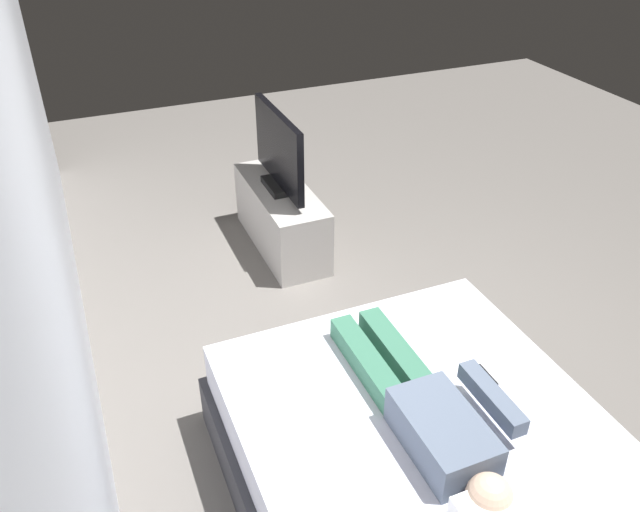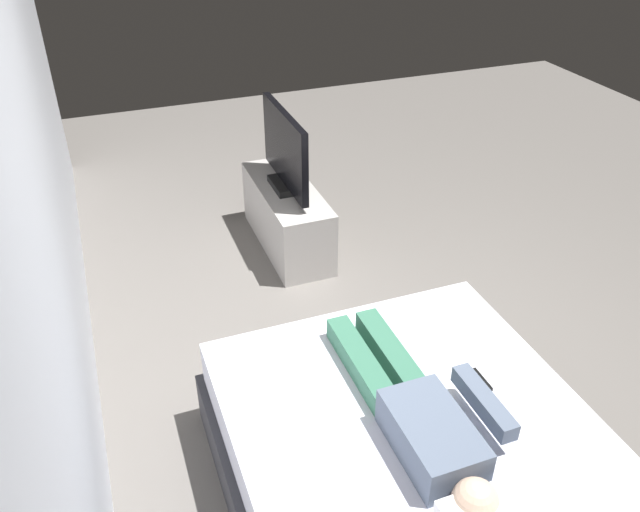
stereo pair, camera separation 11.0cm
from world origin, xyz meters
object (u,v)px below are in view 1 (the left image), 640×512
object	(u,v)px
person	(429,412)
tv	(279,153)
tv_stand	(281,217)
remote	(485,376)
bed	(425,472)

from	to	relation	value
person	tv	xyz separation A→B (m)	(2.46, -0.20, 0.16)
tv_stand	tv	xyz separation A→B (m)	(0.00, 0.00, 0.53)
person	tv_stand	xyz separation A→B (m)	(2.46, -0.20, -0.37)
remote	tv	distance (m)	2.33
tv	person	bearing A→B (deg)	175.34
person	tv_stand	bearing A→B (deg)	-4.66
bed	person	xyz separation A→B (m)	(0.03, 0.00, 0.36)
tv_stand	tv	bearing A→B (deg)	0.00
remote	person	bearing A→B (deg)	110.47
bed	remote	bearing A→B (deg)	-65.87
bed	remote	distance (m)	0.52
bed	remote	world-z (taller)	remote
bed	tv_stand	world-z (taller)	bed
remote	tv_stand	bearing A→B (deg)	5.07
person	tv_stand	world-z (taller)	person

